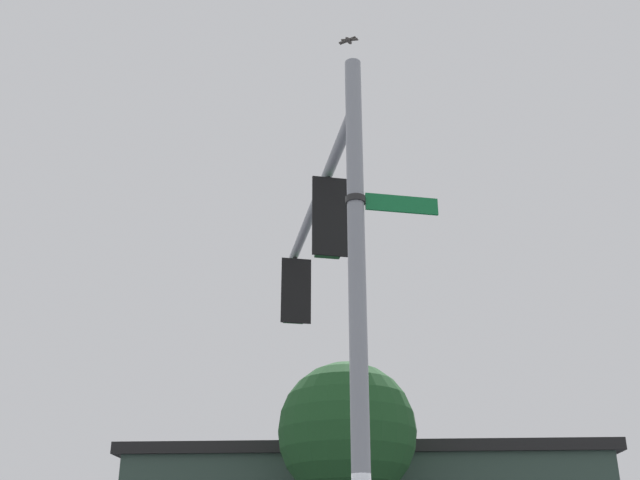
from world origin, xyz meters
The scene contains 7 objects.
signal_pole centered at (0.00, 0.00, 3.86)m, with size 0.21×0.21×7.71m, color gray.
mast_arm centered at (0.03, 2.62, 6.97)m, with size 0.16×0.16×5.23m, color gray.
traffic_light_nearest_pole centered at (0.02, 1.71, 6.20)m, with size 0.54×0.49×1.31m.
traffic_light_mid_inner centered at (0.05, 4.91, 6.20)m, with size 0.54×0.49×1.31m.
street_name_sign centered at (0.33, 0.00, 5.70)m, with size 1.17×0.25×0.22m.
bird_flying centered at (0.60, 2.66, 10.20)m, with size 0.32×0.27×0.10m.
tree_by_storefront centered at (2.07, 9.47, 4.49)m, with size 3.22×3.22×6.13m.
Camera 1 is at (-2.04, -8.12, 1.56)m, focal length 43.17 mm.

